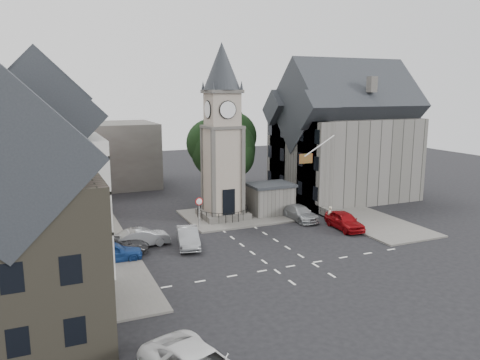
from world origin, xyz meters
name	(u,v)px	position (x,y,z in m)	size (l,w,h in m)	color
ground	(259,243)	(0.00, 0.00, 0.00)	(120.00, 120.00, 0.00)	black
pavement_west	(89,240)	(-12.50, 6.00, 0.07)	(6.00, 30.00, 0.14)	#595651
pavement_east	(329,205)	(12.00, 8.00, 0.07)	(6.00, 26.00, 0.14)	#595651
central_island	(237,216)	(1.50, 8.00, 0.08)	(10.00, 8.00, 0.16)	#595651
road_markings	(293,266)	(0.00, -5.50, 0.01)	(20.00, 8.00, 0.01)	silver
clock_tower	(222,133)	(0.00, 7.99, 8.12)	(4.86, 4.86, 16.25)	#4C4944
stone_shelter	(270,199)	(4.80, 7.50, 1.55)	(4.30, 3.30, 3.08)	#5D5C56
town_tree	(223,139)	(2.00, 13.00, 6.97)	(7.20, 7.20, 10.80)	black
warning_sign_post	(199,207)	(-3.20, 5.43, 2.03)	(0.70, 0.19, 2.85)	black
terrace_pink	(41,148)	(-15.50, 16.00, 6.58)	(8.10, 7.60, 12.80)	#E0A19A
terrace_cream	(42,159)	(-15.50, 8.00, 6.58)	(8.10, 7.60, 12.80)	#EFE5C8
terrace_tudor	(44,182)	(-15.50, 0.00, 6.19)	(8.10, 7.60, 12.00)	silver
building_sw_stone	(14,236)	(-17.00, -9.00, 5.35)	(8.60, 7.60, 10.40)	#4C4739
backdrop_west	(73,157)	(-12.00, 28.00, 4.00)	(20.00, 10.00, 8.00)	#4C4944
east_building	(343,143)	(15.59, 11.00, 6.26)	(14.40, 11.40, 12.60)	#5D5C56
east_boundary_wall	(296,200)	(9.20, 10.00, 0.45)	(0.40, 16.00, 0.90)	#5D5C56
flagpole	(319,146)	(8.00, 4.00, 7.00)	(3.68, 0.10, 2.74)	white
car_west_blue	(111,252)	(-11.50, 0.30, 0.74)	(1.76, 4.36, 1.49)	navy
car_west_silver	(142,237)	(-8.79, 2.85, 0.71)	(1.50, 4.30, 1.42)	#95999D
car_west_grey	(117,246)	(-10.86, 1.76, 0.65)	(2.16, 4.69, 1.30)	#2B2C2E
car_island_silver	(188,237)	(-5.50, 1.39, 0.74)	(1.56, 4.49, 1.48)	gray
car_island_east	(300,213)	(6.39, 4.50, 0.67)	(1.88, 4.62, 1.34)	#A2A6A9
car_east_red	(345,221)	(8.50, 0.40, 0.77)	(1.82, 4.53, 1.54)	maroon
pedestrian	(329,216)	(8.00, 2.00, 0.86)	(0.63, 0.41, 1.73)	#BEB79D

